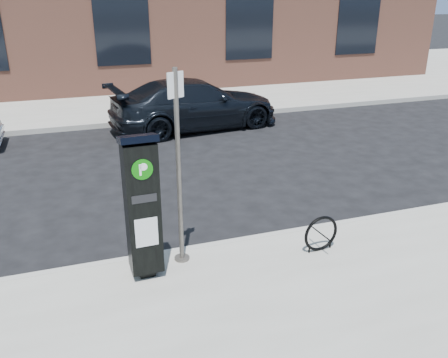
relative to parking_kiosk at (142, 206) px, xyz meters
name	(u,v)px	position (x,y,z in m)	size (l,w,h in m)	color
ground	(233,248)	(1.49, 0.53, -1.22)	(120.00, 120.00, 0.00)	black
sidewalk_far	(120,87)	(1.49, 14.53, -1.15)	(60.00, 12.00, 0.15)	gray
curb_near	(233,245)	(1.49, 0.51, -1.15)	(60.00, 0.12, 0.16)	#9E9B93
curb_far	(145,122)	(1.49, 8.55, -1.15)	(60.00, 0.12, 0.16)	#9E9B93
parking_kiosk	(142,206)	(0.00, 0.00, 0.00)	(0.49, 0.44, 2.09)	black
sign_pole	(179,171)	(0.57, 0.23, 0.34)	(0.24, 0.23, 2.84)	#605A54
bike_rack	(321,234)	(2.66, -0.21, -0.79)	(0.59, 0.10, 0.59)	black
car_dark	(195,104)	(2.84, 7.63, -0.49)	(2.06, 5.06, 1.47)	black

